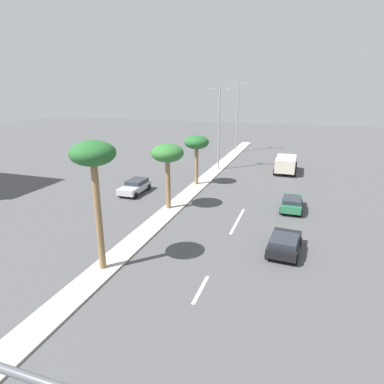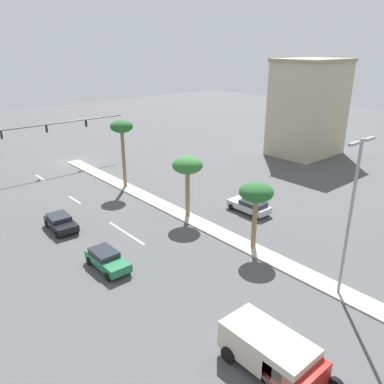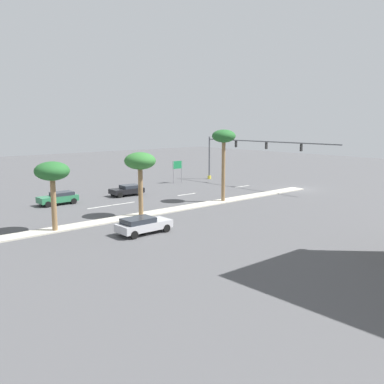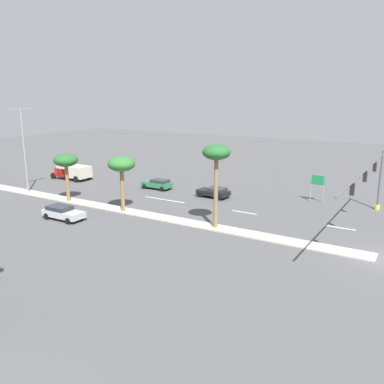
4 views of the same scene
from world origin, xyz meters
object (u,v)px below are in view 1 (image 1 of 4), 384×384
palm_tree_trailing (197,144)px  sedan_green_rear (292,203)px  palm_tree_outboard (167,155)px  box_truck (286,163)px  sedan_silver_center (135,186)px  palm_tree_center (93,160)px  street_lamp_right (219,123)px  street_lamp_front (237,112)px  sedan_black_inboard (284,243)px

palm_tree_trailing → sedan_green_rear: size_ratio=1.36×
palm_tree_outboard → palm_tree_trailing: bearing=90.1°
palm_tree_trailing → box_truck: 13.74m
sedan_silver_center → sedan_green_rear: size_ratio=1.09×
palm_tree_center → palm_tree_outboard: size_ratio=1.33×
palm_tree_outboard → box_truck: size_ratio=0.96×
street_lamp_right → box_truck: 10.29m
street_lamp_right → street_lamp_front: (-0.32, 13.78, 0.43)m
street_lamp_right → sedan_black_inboard: (10.17, -21.76, -5.58)m
palm_tree_center → palm_tree_trailing: bearing=90.8°
palm_tree_outboard → sedan_silver_center: bearing=146.9°
palm_tree_trailing → street_lamp_right: size_ratio=0.52×
palm_tree_center → sedan_green_rear: 18.83m
street_lamp_right → box_truck: street_lamp_right is taller
palm_tree_trailing → street_lamp_right: (0.50, 8.02, 1.52)m
sedan_silver_center → sedan_green_rear: sedan_silver_center is taller
street_lamp_right → street_lamp_front: bearing=91.3°
palm_tree_trailing → street_lamp_right: bearing=86.4°
sedan_green_rear → street_lamp_front: bearing=111.4°
palm_tree_outboard → street_lamp_front: size_ratio=0.52×
street_lamp_right → sedan_green_rear: (10.25, -13.14, -5.55)m
palm_tree_outboard → palm_tree_trailing: (-0.02, 8.40, -0.30)m
palm_tree_outboard → street_lamp_right: (0.48, 16.42, 1.22)m
palm_tree_center → street_lamp_right: 27.54m
palm_tree_center → street_lamp_front: size_ratio=0.68×
street_lamp_front → sedan_black_inboard: bearing=-73.6°
street_lamp_right → box_truck: bearing=9.1°
palm_tree_outboard → sedan_black_inboard: bearing=-26.6°
sedan_green_rear → sedan_black_inboard: 8.62m
street_lamp_right → palm_tree_center: bearing=-90.5°
palm_tree_center → box_truck: 30.86m
palm_tree_center → box_truck: palm_tree_center is taller
palm_tree_outboard → sedan_black_inboard: size_ratio=1.47×
sedan_black_inboard → sedan_silver_center: bearing=151.1°
palm_tree_trailing → palm_tree_center: bearing=-89.2°
sedan_green_rear → street_lamp_right: bearing=128.0°
street_lamp_right → palm_tree_outboard: bearing=-91.7°
palm_tree_outboard → palm_tree_trailing: size_ratio=1.06×
palm_tree_trailing → sedan_silver_center: size_ratio=1.25×
palm_tree_center → street_lamp_right: (0.23, 27.54, -0.57)m
palm_tree_center → box_truck: (9.06, 28.95, -5.65)m
palm_tree_outboard → palm_tree_trailing: 8.40m
street_lamp_right → sedan_silver_center: 15.25m
palm_tree_outboard → sedan_black_inboard: palm_tree_outboard is taller
street_lamp_right → street_lamp_front: 13.79m
sedan_green_rear → box_truck: bearing=95.6°
street_lamp_right → sedan_silver_center: street_lamp_right is taller
box_truck → palm_tree_trailing: bearing=-134.7°
palm_tree_outboard → sedan_green_rear: size_ratio=1.44×
palm_tree_center → sedan_silver_center: size_ratio=1.75×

